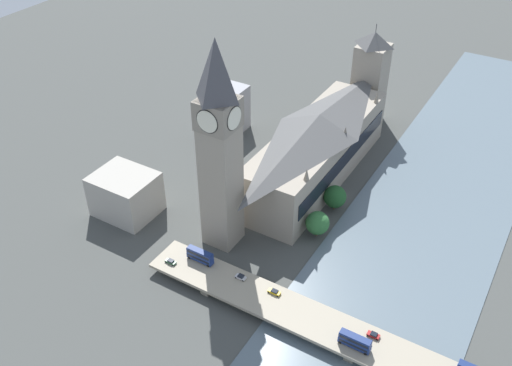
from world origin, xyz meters
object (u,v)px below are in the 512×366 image
object	(u,v)px
parliament_hall	(318,146)
road_bridge	(357,341)
double_decker_bus_mid	(355,341)
double_decker_bus_rear	(200,255)
car_northbound_lead	(373,335)
car_northbound_tail	(241,277)
clock_tower	(219,144)
car_southbound_lead	(171,261)
victoria_tower	(370,78)
car_northbound_mid	(274,292)

from	to	relation	value
parliament_hall	road_bridge	xyz separation A→B (m)	(-51.92, 77.51, -12.05)
double_decker_bus_mid	double_decker_bus_rear	bearing A→B (deg)	-5.97
car_northbound_lead	car_northbound_tail	distance (m)	48.42
clock_tower	double_decker_bus_rear	xyz separation A→B (m)	(-2.18, 18.00, -35.96)
parliament_hall	double_decker_bus_mid	xyz separation A→B (m)	(-52.16, 80.55, -8.64)
clock_tower	road_bridge	distance (m)	77.95
car_southbound_lead	double_decker_bus_rear	bearing A→B (deg)	-143.72
victoria_tower	car_northbound_mid	bearing A→B (deg)	98.94
victoria_tower	car_southbound_lead	world-z (taller)	victoria_tower
victoria_tower	car_northbound_mid	xyz separation A→B (m)	(-20.68, 131.49, -18.74)
victoria_tower	car_northbound_lead	distance (m)	143.98
parliament_hall	clock_tower	bearing A→B (deg)	78.16
double_decker_bus_mid	car_northbound_lead	world-z (taller)	double_decker_bus_mid
double_decker_bus_rear	car_northbound_mid	size ratio (longest dim) A/B	2.35
car_northbound_tail	car_southbound_lead	world-z (taller)	car_northbound_tail
double_decker_bus_mid	car_northbound_lead	bearing A→B (deg)	-118.71
clock_tower	car_southbound_lead	bearing A→B (deg)	75.38
double_decker_bus_mid	car_northbound_mid	xyz separation A→B (m)	(31.53, -6.48, -1.90)
victoria_tower	parliament_hall	bearing A→B (deg)	90.05
double_decker_bus_mid	car_northbound_tail	size ratio (longest dim) A/B	2.66
road_bridge	double_decker_bus_rear	size ratio (longest dim) A/B	14.85
parliament_hall	double_decker_bus_rear	distance (m)	75.19
car_northbound_mid	parliament_hall	bearing A→B (deg)	-74.44
double_decker_bus_rear	car_northbound_lead	world-z (taller)	double_decker_bus_rear
double_decker_bus_mid	double_decker_bus_rear	size ratio (longest dim) A/B	0.99
double_decker_bus_mid	car_northbound_mid	world-z (taller)	double_decker_bus_mid
road_bridge	car_southbound_lead	xyz separation A→B (m)	(70.00, 2.82, 1.52)
clock_tower	car_northbound_mid	size ratio (longest dim) A/B	18.52
car_northbound_tail	car_northbound_mid	bearing A→B (deg)	179.64
car_northbound_lead	car_northbound_tail	size ratio (longest dim) A/B	1.03
road_bridge	double_decker_bus_rear	bearing A→B (deg)	-3.18
victoria_tower	clock_tower	bearing A→B (deg)	84.11
parliament_hall	road_bridge	size ratio (longest dim) A/B	0.61
road_bridge	car_northbound_mid	size ratio (longest dim) A/B	34.88
clock_tower	double_decker_bus_rear	world-z (taller)	clock_tower
parliament_hall	clock_tower	size ratio (longest dim) A/B	1.14
road_bridge	car_northbound_lead	distance (m)	5.43
double_decker_bus_mid	car_northbound_tail	world-z (taller)	double_decker_bus_mid
car_northbound_lead	road_bridge	bearing A→B (deg)	42.66
victoria_tower	double_decker_bus_rear	world-z (taller)	victoria_tower
double_decker_bus_mid	car_northbound_lead	size ratio (longest dim) A/B	2.59
car_northbound_tail	parliament_hall	bearing A→B (deg)	-84.34
car_northbound_mid	victoria_tower	bearing A→B (deg)	-81.06
road_bridge	car_northbound_mid	bearing A→B (deg)	-6.27
parliament_hall	car_northbound_mid	size ratio (longest dim) A/B	21.15
road_bridge	car_northbound_mid	world-z (taller)	car_northbound_mid
victoria_tower	car_northbound_tail	world-z (taller)	victoria_tower
parliament_hall	victoria_tower	xyz separation A→B (m)	(0.05, -57.42, 8.20)
parliament_hall	road_bridge	world-z (taller)	parliament_hall
car_northbound_mid	car_southbound_lead	size ratio (longest dim) A/B	1.06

